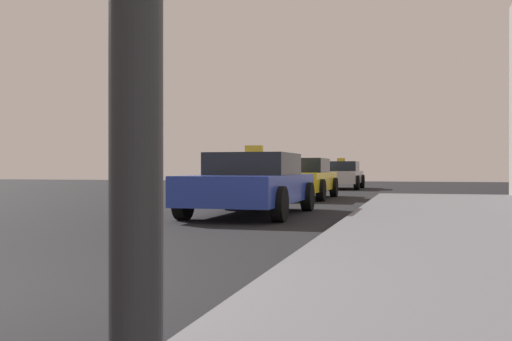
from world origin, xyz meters
name	(u,v)px	position (x,y,z in m)	size (l,w,h in m)	color
car_blue	(252,183)	(-0.12, 8.36, 0.65)	(2.05, 4.41, 1.43)	#233899
car_yellow	(300,178)	(-0.42, 15.07, 0.65)	(2.01, 4.32, 1.27)	yellow
car_silver	(341,175)	(-0.25, 24.15, 0.65)	(1.96, 4.09, 1.43)	#B7B7BF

